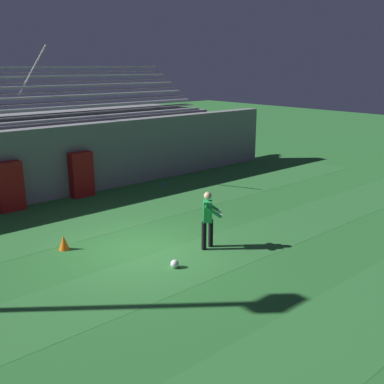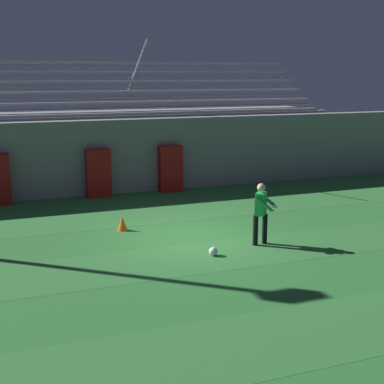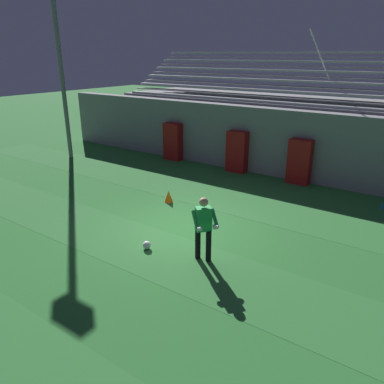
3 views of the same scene
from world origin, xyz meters
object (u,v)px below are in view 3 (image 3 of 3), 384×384
object	(u,v)px
padding_pillar_far_left	(173,142)
goalkeeper	(204,225)
padding_pillar_gate_right	(299,162)
floodlight_pole	(57,38)
padding_pillar_gate_left	(237,152)
soccer_ball	(147,245)
traffic_cone	(169,196)
water_bottle	(381,207)

from	to	relation	value
padding_pillar_far_left	goalkeeper	distance (m)	9.68
padding_pillar_gate_right	floodlight_pole	distance (m)	12.06
padding_pillar_gate_left	padding_pillar_gate_right	bearing A→B (deg)	0.00
goalkeeper	soccer_ball	size ratio (longest dim) A/B	7.59
padding_pillar_gate_left	traffic_cone	distance (m)	4.63
padding_pillar_far_left	goalkeeper	world-z (taller)	padding_pillar_far_left
padding_pillar_gate_right	traffic_cone	xyz separation A→B (m)	(-2.97, -4.58, -0.68)
floodlight_pole	soccer_ball	world-z (taller)	floodlight_pole
padding_pillar_far_left	traffic_cone	distance (m)	5.71
padding_pillar_gate_left	water_bottle	xyz separation A→B (m)	(6.06, -1.08, -0.77)
padding_pillar_gate_right	traffic_cone	bearing A→B (deg)	-123.03
goalkeeper	soccer_ball	bearing A→B (deg)	-165.44
padding_pillar_gate_right	goalkeeper	world-z (taller)	padding_pillar_gate_right
soccer_ball	goalkeeper	bearing A→B (deg)	14.56
floodlight_pole	traffic_cone	distance (m)	9.69
water_bottle	traffic_cone	bearing A→B (deg)	-150.78
padding_pillar_far_left	goalkeeper	bearing A→B (deg)	-47.75
goalkeeper	floodlight_pole	bearing A→B (deg)	157.52
soccer_ball	water_bottle	xyz separation A→B (m)	(4.61, 6.48, 0.01)
padding_pillar_gate_left	padding_pillar_gate_right	xyz separation A→B (m)	(2.79, 0.00, 0.00)
traffic_cone	padding_pillar_far_left	bearing A→B (deg)	126.17
padding_pillar_far_left	floodlight_pole	size ratio (longest dim) A/B	0.20
soccer_ball	traffic_cone	world-z (taller)	traffic_cone
padding_pillar_gate_right	goalkeeper	bearing A→B (deg)	-88.47
floodlight_pole	water_bottle	bearing A→B (deg)	6.23
soccer_ball	floodlight_pole	bearing A→B (deg)	152.39
padding_pillar_gate_left	floodlight_pole	world-z (taller)	floodlight_pole
traffic_cone	water_bottle	xyz separation A→B (m)	(6.24, 3.49, -0.09)
water_bottle	floodlight_pole	bearing A→B (deg)	-173.77
floodlight_pole	goalkeeper	bearing A→B (deg)	-22.48
padding_pillar_gate_right	padding_pillar_gate_left	bearing A→B (deg)	180.00
floodlight_pole	soccer_ball	xyz separation A→B (m)	(9.46, -4.95, -5.47)
traffic_cone	water_bottle	size ratio (longest dim) A/B	1.75
padding_pillar_gate_left	soccer_ball	bearing A→B (deg)	-79.15
floodlight_pole	water_bottle	world-z (taller)	floodlight_pole
padding_pillar_gate_right	padding_pillar_far_left	world-z (taller)	same
floodlight_pole	goalkeeper	world-z (taller)	floodlight_pole
padding_pillar_gate_left	soccer_ball	world-z (taller)	padding_pillar_gate_left
padding_pillar_gate_right	traffic_cone	distance (m)	5.50
soccer_ball	padding_pillar_far_left	bearing A→B (deg)	123.33
goalkeeper	water_bottle	world-z (taller)	goalkeeper
soccer_ball	padding_pillar_gate_left	bearing A→B (deg)	100.85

